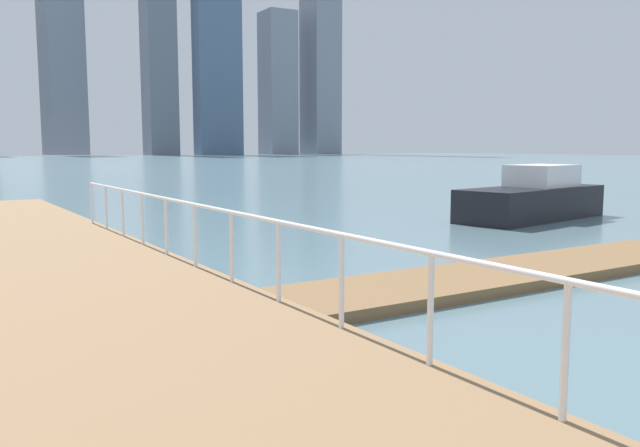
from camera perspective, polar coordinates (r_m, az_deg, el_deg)
The scene contains 9 objects.
ground_plane at distance 18.30m, azimuth -8.95°, elevation -0.87°, with size 300.00×300.00×0.00m, color slate.
floating_dock at distance 12.41m, azimuth 15.93°, elevation -4.27°, with size 10.97×2.00×0.18m, color olive.
boardwalk_railing at distance 6.60m, azimuth 5.47°, elevation -3.67°, with size 0.06×24.89×1.08m.
moored_boat_1 at distance 22.70m, azimuth 18.17°, elevation 2.09°, with size 6.30×3.08×1.79m.
skyline_tower_3 at distance 189.77m, azimuth -21.66°, elevation 13.03°, with size 9.36×11.70×48.99m, color gray.
skyline_tower_4 at distance 179.77m, azimuth -13.96°, elevation 14.52°, with size 7.36×10.50×54.25m, color slate.
skyline_tower_5 at distance 180.17m, azimuth -8.99°, elevation 13.98°, with size 11.79×6.89×50.29m, color slate.
skyline_tower_6 at distance 189.08m, azimuth -3.71°, elevation 12.11°, with size 8.38×9.38×39.80m, color gray.
skyline_tower_7 at distance 198.80m, azimuth 0.04°, elevation 18.06°, with size 8.61×9.89×82.37m, color gray.
Camera 1 is at (-7.12, 3.32, 2.42)m, focal length 36.56 mm.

